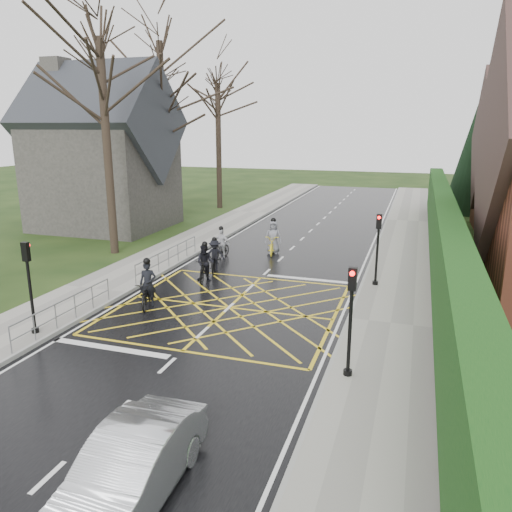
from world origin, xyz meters
The scene contains 22 objects.
ground centered at (0.00, 0.00, 0.00)m, with size 120.00×120.00×0.00m, color black.
road centered at (0.00, 0.00, 0.01)m, with size 9.00×80.00×0.01m, color black.
sidewalk_right centered at (6.00, 0.00, 0.07)m, with size 3.00×80.00×0.15m, color gray.
sidewalk_left centered at (-6.00, 0.00, 0.07)m, with size 3.00×80.00×0.15m, color gray.
stone_wall centered at (7.75, 6.00, 0.35)m, with size 0.50×38.00×0.70m, color slate.
hedge centered at (7.75, 6.00, 2.10)m, with size 0.90×38.00×2.80m, color #0F3811.
conifer centered at (10.75, 26.00, 4.99)m, with size 4.60×4.60×10.00m.
church centered at (-13.54, 12.00, 4.93)m, with size 8.80×7.80×11.00m.
tree_near centered at (-9.00, 6.00, 7.91)m, with size 9.24×9.24×11.44m.
tree_mid centered at (-10.00, 14.00, 8.63)m, with size 10.08×10.08×12.48m.
tree_far centered at (-9.30, 22.00, 7.19)m, with size 8.40×8.40×10.40m.
railing_south centered at (-4.65, -3.50, 0.78)m, with size 0.05×5.04×1.03m.
railing_north centered at (-4.65, 4.00, 0.79)m, with size 0.05×6.04×1.03m.
traffic_light_ne centered at (5.10, 4.20, 1.66)m, with size 0.24×0.31×3.21m.
traffic_light_se centered at (5.10, -4.20, 1.66)m, with size 0.24×0.31×3.21m.
traffic_light_sw centered at (-5.10, -4.50, 1.66)m, with size 0.24×0.31×3.21m.
cyclist_rear centered at (-3.05, -0.78, 0.62)m, with size 1.34×2.08×1.91m.
cyclist_back centered at (-2.23, 2.82, 0.69)m, with size 0.91×1.88×1.82m.
cyclist_mid centered at (-2.47, 4.49, 0.60)m, with size 1.10×1.79×1.64m.
cyclist_front centered at (-2.99, 6.62, 0.64)m, with size 0.97×1.78×1.73m.
cyclist_lead centered at (-0.71, 8.49, 0.68)m, with size 1.10×2.13×1.97m.
car centered at (1.93, -10.04, 0.68)m, with size 1.45×4.15×1.37m, color silver.
Camera 1 is at (6.55, -16.75, 6.78)m, focal length 35.00 mm.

